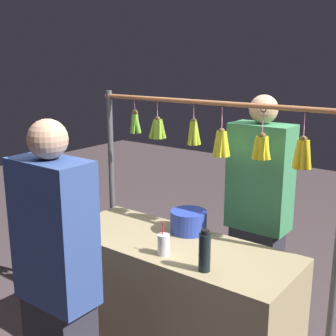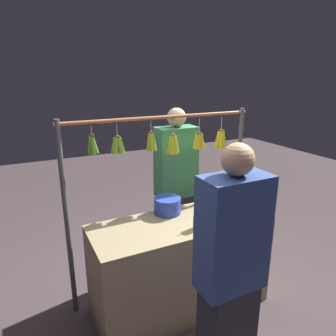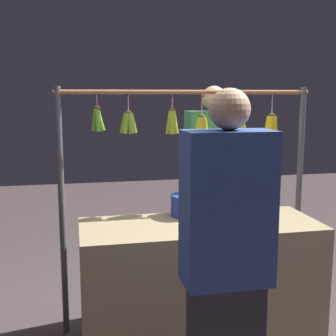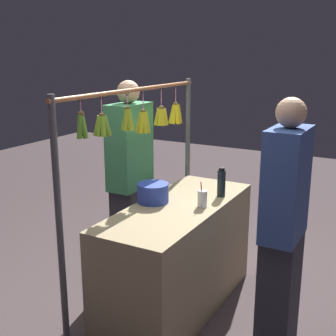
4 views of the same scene
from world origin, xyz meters
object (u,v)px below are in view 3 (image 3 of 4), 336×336
at_px(blue_bucket, 188,205).
at_px(drink_cup, 217,221).
at_px(vendor_person, 212,199).
at_px(water_bottle, 264,211).
at_px(customer_person, 226,276).

xyz_separation_m(blue_bucket, drink_cup, (-0.08, 0.38, -0.01)).
height_order(blue_bucket, vendor_person, vendor_person).
bearing_deg(drink_cup, blue_bucket, -77.70).
distance_m(blue_bucket, drink_cup, 0.39).
relative_size(blue_bucket, drink_cup, 1.23).
bearing_deg(water_bottle, blue_bucket, -46.67).
height_order(drink_cup, customer_person, customer_person).
relative_size(water_bottle, customer_person, 0.14).
xyz_separation_m(water_bottle, drink_cup, (0.30, -0.03, -0.05)).
relative_size(water_bottle, blue_bucket, 0.98).
bearing_deg(blue_bucket, customer_person, 85.49).
xyz_separation_m(water_bottle, customer_person, (0.47, 0.63, -0.13)).
bearing_deg(vendor_person, drink_cup, 74.32).
distance_m(drink_cup, customer_person, 0.68).
xyz_separation_m(drink_cup, customer_person, (0.17, 0.66, -0.08)).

